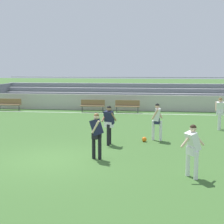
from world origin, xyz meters
The scene contains 13 objects.
ground_plane centered at (0.00, 0.00, 0.00)m, with size 160.00×160.00×0.00m, color #3D662D.
field_line_sideline centered at (0.00, 12.04, 0.00)m, with size 44.00×0.12×0.01m, color white.
sideline_wall centered at (0.00, 13.69, 0.60)m, with size 48.00×0.16×1.20m, color #BCB7AD.
bleacher_stand centered at (0.99, 16.13, 1.03)m, with size 20.78×2.97×2.44m.
bench_near_bin centered at (-0.87, 12.60, 0.55)m, with size 1.80×0.40×0.90m.
bench_near_wall_gap centered at (1.71, 12.60, 0.55)m, with size 1.80×0.40×0.90m.
bench_far_right centered at (-7.33, 12.60, 0.55)m, with size 1.80×0.40×0.90m.
player_white_dropping_back centered at (3.77, 3.64, 1.01)m, with size 0.52×0.48×1.69m.
player_dark_trailing_run centered at (1.72, 2.52, 1.01)m, with size 0.65×0.45×1.69m.
player_white_deep_cover centered at (7.11, 6.66, 1.02)m, with size 0.50×0.45×1.71m.
player_dark_on_ball centered at (1.58, 0.27, 1.01)m, with size 0.50×0.57×1.69m.
player_white_wide_right centered at (4.78, -1.37, 0.97)m, with size 0.78×0.53×1.64m.
soccer_ball centered at (3.22, 3.27, 0.11)m, with size 0.22×0.22×0.22m, color orange.
Camera 1 is at (3.59, -11.21, 3.35)m, focal length 52.77 mm.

